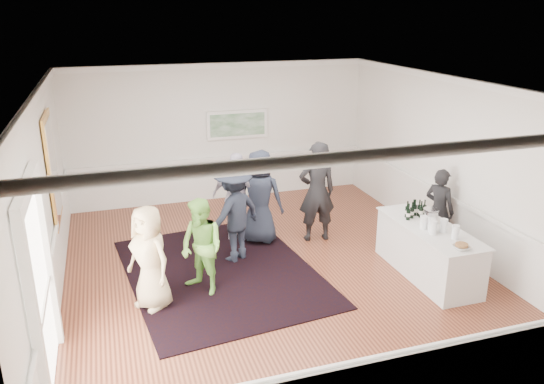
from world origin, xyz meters
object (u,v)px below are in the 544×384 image
object	(u,v)px
ice_bucket	(431,216)
nut_bowl	(462,246)
serving_table	(428,251)
guest_navy	(260,197)
guest_dark_a	(234,213)
guest_dark_b	(317,192)
guest_green	(202,247)
bartender	(439,210)
guest_lilac	(237,197)
guest_tan	(150,258)

from	to	relation	value
ice_bucket	nut_bowl	distance (m)	1.05
ice_bucket	nut_bowl	bearing A→B (deg)	-97.62
serving_table	nut_bowl	bearing A→B (deg)	-92.74
guest_navy	serving_table	bearing A→B (deg)	169.58
serving_table	ice_bucket	bearing A→B (deg)	58.70
guest_dark_a	guest_dark_b	distance (m)	1.78
guest_green	serving_table	bearing A→B (deg)	47.15
bartender	guest_lilac	bearing A→B (deg)	39.83
serving_table	guest_lilac	xyz separation A→B (m)	(-2.71, 2.41, 0.44)
serving_table	guest_dark_a	world-z (taller)	guest_dark_a
guest_green	guest_lilac	distance (m)	2.09
nut_bowl	bartender	bearing A→B (deg)	65.34
serving_table	guest_lilac	size ratio (longest dim) A/B	1.24
guest_dark_a	ice_bucket	size ratio (longest dim) A/B	6.92
guest_navy	guest_dark_b	bearing A→B (deg)	-159.53
guest_lilac	bartender	bearing A→B (deg)	-168.03
guest_green	guest_navy	xyz separation A→B (m)	(1.43, 1.61, 0.13)
guest_tan	guest_navy	xyz separation A→B (m)	(2.26, 1.81, 0.10)
guest_green	ice_bucket	world-z (taller)	guest_green
guest_green	nut_bowl	distance (m)	3.99
guest_tan	nut_bowl	xyz separation A→B (m)	(4.53, -1.28, 0.11)
guest_tan	guest_dark_a	distance (m)	1.99
guest_tan	nut_bowl	bearing A→B (deg)	38.73
bartender	serving_table	bearing A→B (deg)	112.53
guest_dark_a	ice_bucket	xyz separation A→B (m)	(3.08, -1.43, 0.11)
bartender	guest_green	size ratio (longest dim) A/B	1.02
serving_table	guest_tan	size ratio (longest dim) A/B	1.35
guest_navy	guest_green	bearing A→B (deg)	81.62
bartender	ice_bucket	bearing A→B (deg)	110.39
bartender	nut_bowl	xyz separation A→B (m)	(-0.78, -1.70, 0.13)
bartender	guest_navy	size ratio (longest dim) A/B	0.87
bartender	guest_lilac	world-z (taller)	guest_lilac
guest_dark_b	bartender	bearing A→B (deg)	154.84
serving_table	guest_lilac	world-z (taller)	guest_lilac
nut_bowl	guest_navy	bearing A→B (deg)	126.37
serving_table	guest_dark_b	size ratio (longest dim) A/B	1.11
guest_lilac	guest_tan	bearing A→B (deg)	83.79
serving_table	guest_dark_b	world-z (taller)	guest_dark_b
serving_table	guest_tan	xyz separation A→B (m)	(-4.57, 0.40, 0.37)
serving_table	guest_green	size ratio (longest dim) A/B	1.40
bartender	guest_dark_a	size ratio (longest dim) A/B	0.89
nut_bowl	guest_dark_b	bearing A→B (deg)	112.82
ice_bucket	guest_tan	bearing A→B (deg)	177.08
guest_dark_a	nut_bowl	bearing A→B (deg)	110.30
bartender	guest_dark_b	xyz separation A→B (m)	(-1.98, 1.14, 0.20)
guest_lilac	guest_dark_a	xyz separation A→B (m)	(-0.27, -0.82, 0.01)
bartender	guest_tan	world-z (taller)	guest_tan
guest_green	guest_dark_a	size ratio (longest dim) A/B	0.87
guest_lilac	guest_navy	bearing A→B (deg)	-170.08
serving_table	guest_navy	distance (m)	3.23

